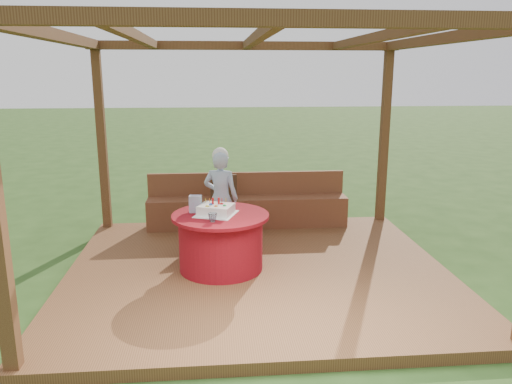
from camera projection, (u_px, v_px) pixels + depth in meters
ground at (258, 277)px, 6.01m from camera, size 60.00×60.00×0.00m
deck at (258, 273)px, 6.00m from camera, size 4.50×4.00×0.12m
pergola at (258, 72)px, 5.45m from camera, size 4.50×4.00×2.72m
bench at (248, 209)px, 7.58m from camera, size 3.00×0.42×0.80m
table at (221, 241)px, 5.89m from camera, size 1.14×1.14×0.68m
chair at (226, 203)px, 7.17m from camera, size 0.48×0.48×0.84m
elderly_woman at (221, 196)px, 6.68m from camera, size 0.54×0.43×1.33m
birthday_cake at (216, 210)px, 5.79m from camera, size 0.56×0.56×0.19m
gift_bag at (195, 204)px, 5.87m from camera, size 0.15×0.11×0.20m
drinking_glass at (213, 217)px, 5.51m from camera, size 0.13×0.13×0.10m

